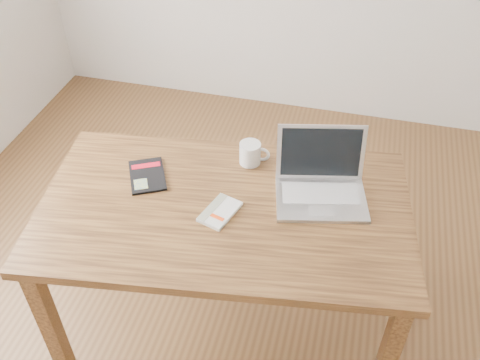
% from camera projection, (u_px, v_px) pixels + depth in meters
% --- Properties ---
extents(room, '(4.04, 4.04, 2.70)m').
position_uv_depth(room, '(244.00, 87.00, 1.70)').
color(room, '#52351C').
rests_on(room, ground).
extents(desk, '(1.61, 1.06, 0.75)m').
position_uv_depth(desk, '(225.00, 222.00, 2.22)').
color(desk, '#4E3017').
rests_on(desk, ground).
extents(white_guidebook, '(0.16, 0.20, 0.02)m').
position_uv_depth(white_guidebook, '(220.00, 212.00, 2.13)').
color(white_guidebook, silver).
rests_on(white_guidebook, desk).
extents(black_guidebook, '(0.23, 0.26, 0.01)m').
position_uv_depth(black_guidebook, '(147.00, 175.00, 2.29)').
color(black_guidebook, black).
rests_on(black_guidebook, desk).
extents(laptop, '(0.42, 0.38, 0.25)m').
position_uv_depth(laptop, '(321.00, 183.00, 2.19)').
color(laptop, '#BDBDC2').
rests_on(laptop, desk).
extents(coffee_mug, '(0.13, 0.09, 0.10)m').
position_uv_depth(coffee_mug, '(251.00, 153.00, 2.34)').
color(coffee_mug, white).
rests_on(coffee_mug, desk).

